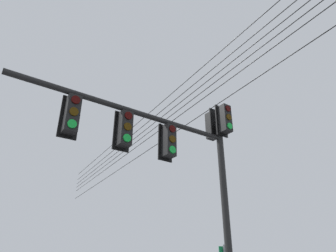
% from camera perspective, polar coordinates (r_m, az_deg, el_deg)
% --- Properties ---
extents(signal_mast_assembly, '(3.42, 5.75, 6.88)m').
position_cam_1_polar(signal_mast_assembly, '(8.23, 2.29, -5.18)').
color(signal_mast_assembly, black).
rests_on(signal_mast_assembly, ground).
extents(overhead_wire_span, '(26.04, 16.37, 2.02)m').
position_cam_1_polar(overhead_wire_span, '(11.46, 4.42, 5.42)').
color(overhead_wire_span, black).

